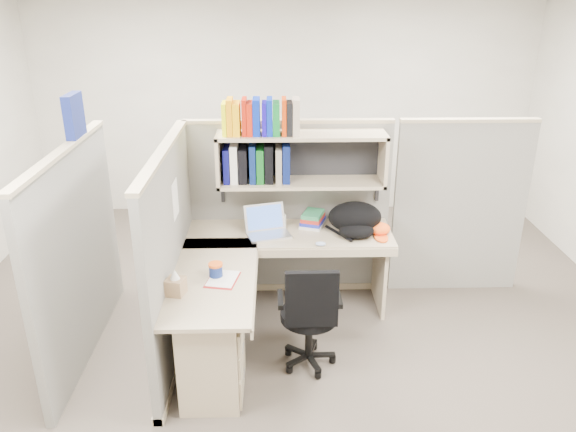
{
  "coord_description": "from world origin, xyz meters",
  "views": [
    {
      "loc": [
        -0.11,
        -3.79,
        2.68
      ],
      "look_at": [
        -0.02,
        0.25,
        1.01
      ],
      "focal_mm": 35.0,
      "sensor_mm": 36.0,
      "label": 1
    }
  ],
  "objects_px": {
    "desk": "(237,317)",
    "snack_canister": "(216,270)",
    "laptop": "(268,222)",
    "task_chair": "(309,332)",
    "backpack": "(356,220)"
  },
  "relations": [
    {
      "from": "snack_canister",
      "to": "task_chair",
      "type": "distance_m",
      "value": 0.83
    },
    {
      "from": "laptop",
      "to": "task_chair",
      "type": "relative_size",
      "value": 0.39
    },
    {
      "from": "backpack",
      "to": "snack_canister",
      "type": "relative_size",
      "value": 4.34
    },
    {
      "from": "laptop",
      "to": "desk",
      "type": "bearing_deg",
      "value": -122.72
    },
    {
      "from": "desk",
      "to": "snack_canister",
      "type": "distance_m",
      "value": 0.38
    },
    {
      "from": "backpack",
      "to": "snack_canister",
      "type": "bearing_deg",
      "value": -161.3
    },
    {
      "from": "backpack",
      "to": "snack_canister",
      "type": "distance_m",
      "value": 1.32
    },
    {
      "from": "desk",
      "to": "snack_canister",
      "type": "height_order",
      "value": "snack_canister"
    },
    {
      "from": "laptop",
      "to": "task_chair",
      "type": "xyz_separation_m",
      "value": [
        0.3,
        -0.81,
        -0.54
      ]
    },
    {
      "from": "laptop",
      "to": "backpack",
      "type": "height_order",
      "value": "backpack"
    },
    {
      "from": "backpack",
      "to": "task_chair",
      "type": "distance_m",
      "value": 1.07
    },
    {
      "from": "desk",
      "to": "task_chair",
      "type": "bearing_deg",
      "value": -1.44
    },
    {
      "from": "snack_canister",
      "to": "task_chair",
      "type": "relative_size",
      "value": 0.12
    },
    {
      "from": "backpack",
      "to": "task_chair",
      "type": "bearing_deg",
      "value": -131.72
    },
    {
      "from": "desk",
      "to": "backpack",
      "type": "height_order",
      "value": "backpack"
    }
  ]
}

